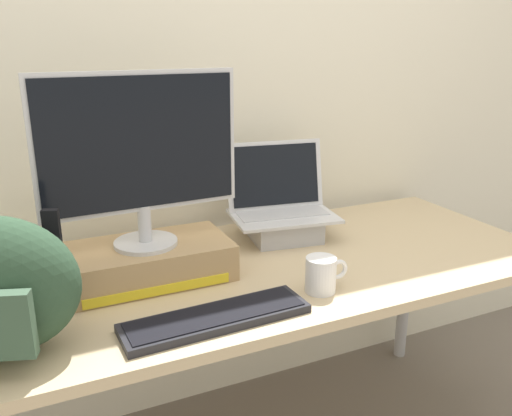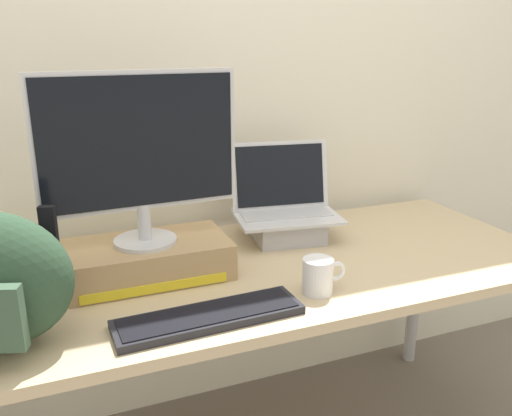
% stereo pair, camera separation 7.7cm
% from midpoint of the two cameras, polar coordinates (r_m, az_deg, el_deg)
% --- Properties ---
extents(back_wall, '(7.00, 0.10, 2.60)m').
position_cam_midpoint_polar(back_wall, '(1.91, -4.30, 15.50)').
color(back_wall, silver).
rests_on(back_wall, ground).
extents(desk, '(1.85, 0.75, 0.72)m').
position_cam_midpoint_polar(desk, '(1.63, 1.37, -8.33)').
color(desk, tan).
rests_on(desk, ground).
extents(toner_box_yellow, '(0.46, 0.24, 0.10)m').
position_cam_midpoint_polar(toner_box_yellow, '(1.53, -10.18, -5.46)').
color(toner_box_yellow, tan).
rests_on(toner_box_yellow, desk).
extents(desktop_monitor, '(0.54, 0.17, 0.47)m').
position_cam_midpoint_polar(desktop_monitor, '(1.44, -10.83, 5.88)').
color(desktop_monitor, silver).
rests_on(desktop_monitor, toner_box_yellow).
extents(open_laptop, '(0.37, 0.28, 0.31)m').
position_cam_midpoint_polar(open_laptop, '(1.80, 4.45, -1.12)').
color(open_laptop, '#ADADB2').
rests_on(open_laptop, desk).
extents(external_keyboard, '(0.46, 0.14, 0.02)m').
position_cam_midpoint_polar(external_keyboard, '(1.30, -3.31, -11.52)').
color(external_keyboard, black).
rests_on(external_keyboard, desk).
extents(coffee_mug, '(0.12, 0.08, 0.10)m').
position_cam_midpoint_polar(coffee_mug, '(1.43, 8.25, -7.20)').
color(coffee_mug, silver).
rests_on(coffee_mug, desk).
extents(plush_toy, '(0.11, 0.11, 0.11)m').
position_cam_midpoint_polar(plush_toy, '(1.60, -22.36, -5.42)').
color(plush_toy, '#56B256').
rests_on(plush_toy, desk).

